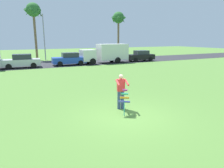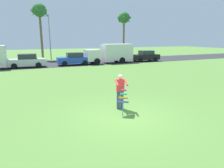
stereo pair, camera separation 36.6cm
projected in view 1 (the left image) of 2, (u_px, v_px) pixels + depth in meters
The scene contains 11 objects.
ground_plane at pixel (127, 116), 9.02m from camera, with size 120.00×120.00×0.00m, color #568438.
road_strip at pixel (51, 64), 27.25m from camera, with size 120.00×8.00×0.01m, color #2D2D33.
person_kite_flyer at pixel (121, 90), 9.71m from camera, with size 0.65×0.73×1.73m.
kite_held at pixel (125, 99), 9.05m from camera, with size 0.65×0.73×1.12m.
parked_car_silver at pixel (21, 61), 23.40m from camera, with size 4.26×1.95×1.60m.
parked_car_blue at pixel (69, 59), 25.78m from camera, with size 4.26×1.95×1.60m.
parked_truck_white_box at pixel (107, 53), 27.89m from camera, with size 6.75×2.23×2.62m.
parked_car_black at pixel (141, 56), 30.39m from camera, with size 4.24×1.92×1.60m.
palm_tree_right_near at pixel (33, 12), 30.53m from camera, with size 2.58×2.71×8.70m.
palm_tree_centre_far at pixel (118, 19), 37.21m from camera, with size 2.58×2.71×8.20m.
streetlight_pole at pixel (44, 34), 30.89m from camera, with size 0.24×1.65×7.00m.
Camera 1 is at (-4.25, -7.36, 3.42)m, focal length 32.11 mm.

